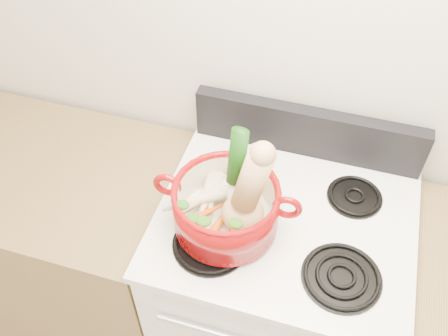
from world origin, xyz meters
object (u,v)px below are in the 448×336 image
(stove_body, at_px, (274,296))
(dutch_oven, at_px, (226,207))
(squash, at_px, (244,190))
(leek, at_px, (235,176))

(stove_body, xyz_separation_m, dutch_oven, (-0.17, -0.08, 0.58))
(squash, height_order, leek, leek)
(stove_body, bearing_deg, dutch_oven, -153.06)
(stove_body, distance_m, squash, 0.71)
(stove_body, distance_m, leek, 0.72)
(stove_body, relative_size, leek, 2.89)
(stove_body, height_order, squash, squash)
(squash, xyz_separation_m, leek, (-0.03, 0.04, 0.01))
(squash, bearing_deg, dutch_oven, 148.31)
(dutch_oven, distance_m, squash, 0.12)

